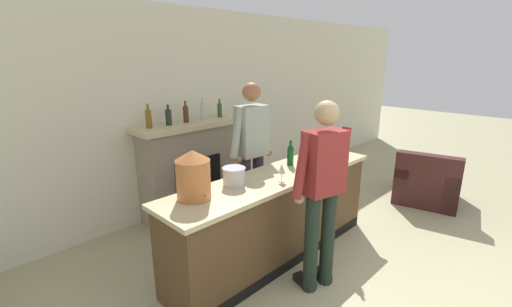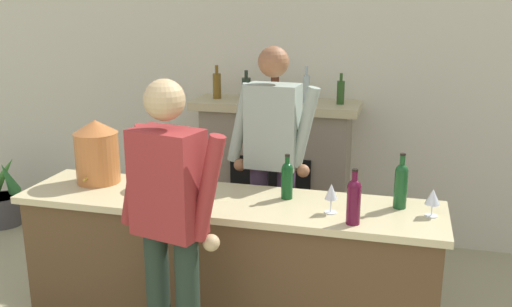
{
  "view_description": "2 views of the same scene",
  "coord_description": "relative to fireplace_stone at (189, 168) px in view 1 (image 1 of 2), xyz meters",
  "views": [
    {
      "loc": [
        -2.66,
        -0.15,
        2.12
      ],
      "look_at": [
        0.03,
        2.52,
        1.04
      ],
      "focal_mm": 24.0,
      "sensor_mm": 36.0,
      "label": 1
    },
    {
      "loc": [
        0.89,
        -1.15,
        2.16
      ],
      "look_at": [
        -0.01,
        2.25,
        1.19
      ],
      "focal_mm": 40.0,
      "sensor_mm": 36.0,
      "label": 2
    }
  ],
  "objects": [
    {
      "name": "person_bartender",
      "position": [
        0.21,
        -1.01,
        0.37
      ],
      "size": [
        0.66,
        0.32,
        1.84
      ],
      "color": "#3D2F45",
      "rests_on": "ground_plane"
    },
    {
      "name": "wine_glass_back_row",
      "position": [
        1.27,
        -1.52,
        0.39
      ],
      "size": [
        0.09,
        0.09,
        0.17
      ],
      "color": "silver",
      "rests_on": "bar_counter"
    },
    {
      "name": "wine_bottle_merlot_tall",
      "position": [
        1.09,
        -1.42,
        0.43
      ],
      "size": [
        0.08,
        0.08,
        0.34
      ],
      "color": "#174920",
      "rests_on": "bar_counter"
    },
    {
      "name": "ice_bucket_steel",
      "position": [
        -0.46,
        -1.44,
        0.37
      ],
      "size": [
        0.22,
        0.22,
        0.17
      ],
      "color": "silver",
      "rests_on": "bar_counter"
    },
    {
      "name": "wine_glass_by_dispenser",
      "position": [
        0.7,
        -1.61,
        0.4
      ],
      "size": [
        0.08,
        0.08,
        0.18
      ],
      "color": "silver",
      "rests_on": "bar_counter"
    },
    {
      "name": "wine_bottle_chardonnay_pale",
      "position": [
        0.4,
        -1.43,
        0.41
      ],
      "size": [
        0.07,
        0.07,
        0.29
      ],
      "color": "#0E4219",
      "rests_on": "bar_counter"
    },
    {
      "name": "copper_dispenser",
      "position": [
        -0.91,
        -1.44,
        0.5
      ],
      "size": [
        0.3,
        0.34,
        0.43
      ],
      "color": "#B76A34",
      "rests_on": "bar_counter"
    },
    {
      "name": "bar_counter",
      "position": [
        0.04,
        -1.55,
        -0.19
      ],
      "size": [
        2.67,
        0.63,
        0.94
      ],
      "color": "#513921",
      "rests_on": "ground_plane"
    },
    {
      "name": "wall_back_panel",
      "position": [
        0.18,
        0.26,
        0.72
      ],
      "size": [
        12.0,
        0.07,
        2.75
      ],
      "color": "beige",
      "rests_on": "ground_plane"
    },
    {
      "name": "wine_bottle_rose_blush",
      "position": [
        0.84,
        -1.74,
        0.42
      ],
      "size": [
        0.08,
        0.08,
        0.32
      ],
      "color": "#4F0D26",
      "rests_on": "bar_counter"
    },
    {
      "name": "fireplace_stone",
      "position": [
        0.0,
        0.0,
        0.0
      ],
      "size": [
        1.44,
        0.52,
        1.6
      ],
      "color": "gray",
      "rests_on": "ground_plane"
    },
    {
      "name": "wine_glass_front_left",
      "position": [
        -0.07,
        -1.71,
        0.41
      ],
      "size": [
        0.07,
        0.07,
        0.18
      ],
      "color": "silver",
      "rests_on": "bar_counter"
    },
    {
      "name": "person_customer",
      "position": [
        -0.07,
        -2.18,
        0.33
      ],
      "size": [
        0.65,
        0.37,
        1.77
      ],
      "color": "#1E2B21",
      "rests_on": "ground_plane"
    },
    {
      "name": "armchair_black",
      "position": [
        2.72,
        -2.2,
        -0.39
      ],
      "size": [
        1.03,
        1.03,
        0.8
      ],
      "color": "#3E1D1B",
      "rests_on": "ground_plane"
    }
  ]
}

